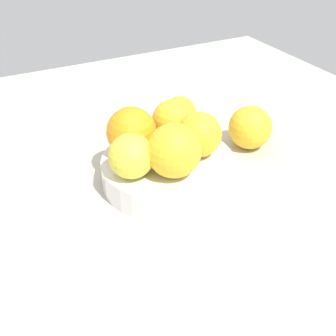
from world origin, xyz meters
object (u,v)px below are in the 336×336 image
Objects in this scene: fruit_bowl at (168,171)px; orange_in_bowl_1 at (174,151)px; orange_in_bowl_3 at (131,156)px; orange_loose_1 at (180,113)px; orange_in_bowl_2 at (199,135)px; orange_in_bowl_4 at (173,120)px; folded_napkin at (132,321)px; orange_in_bowl_0 at (131,132)px; orange_loose_0 at (250,128)px.

orange_in_bowl_1 is at bearing 74.73° from fruit_bowl.
orange_loose_1 is at bearing -135.64° from orange_in_bowl_3.
orange_in_bowl_4 is at bearing -78.48° from orange_in_bowl_2.
orange_in_bowl_3 is 0.57× the size of folded_napkin.
folded_napkin is at bearing 66.25° from orange_in_bowl_3.
orange_loose_0 is (-21.18, 0.97, -4.07)cm from orange_in_bowl_0.
orange_in_bowl_4 is at bearing 55.95° from orange_loose_1.
orange_in_bowl_1 is 6.40cm from orange_in_bowl_2.
orange_in_bowl_0 is 27.91cm from folded_napkin.
folded_napkin is (14.86, 20.73, -1.77)cm from fruit_bowl.
orange_in_bowl_0 is 1.10× the size of orange_in_bowl_2.
orange_in_bowl_0 is 9.91cm from orange_in_bowl_2.
orange_in_bowl_4 is (-3.45, -4.99, 5.44)cm from fruit_bowl.
orange_loose_1 is (-6.33, -9.36, -4.34)cm from orange_in_bowl_4.
fruit_bowl is 3.14× the size of orange_in_bowl_3.
fruit_bowl is 7.26cm from orange_in_bowl_2.
fruit_bowl is 2.61× the size of orange_in_bowl_1.
orange_loose_0 reaches higher than fruit_bowl.
orange_in_bowl_4 is 14.31cm from orange_loose_0.
fruit_bowl is 8.43cm from orange_in_bowl_3.
orange_in_bowl_4 reaches higher than orange_in_bowl_3.
orange_in_bowl_4 reaches higher than fruit_bowl.
fruit_bowl is 25.57cm from folded_napkin.
fruit_bowl is 2.71× the size of orange_loose_0.
orange_in_bowl_3 is at bearing 66.34° from orange_in_bowl_0.
orange_in_bowl_0 is 18.01cm from orange_loose_1.
orange_in_bowl_3 is at bearing 12.85° from fruit_bowl.
orange_in_bowl_2 is at bearing 101.52° from orange_in_bowl_4.
orange_loose_0 is (-17.13, -2.88, 1.77)cm from fruit_bowl.
orange_in_bowl_2 is at bearing 71.37° from orange_loose_1.
orange_in_bowl_3 is 0.86× the size of orange_loose_0.
orange_in_bowl_3 is (5.35, -2.32, -0.64)cm from orange_in_bowl_1.
orange_in_bowl_3 reaches higher than orange_loose_0.
fruit_bowl reaches higher than folded_napkin.
fruit_bowl is at bearing 55.72° from orange_loose_1.
orange_in_bowl_1 is 0.69× the size of folded_napkin.
orange_in_bowl_2 is at bearing 169.35° from fruit_bowl.
orange_in_bowl_3 is 11.76cm from orange_in_bowl_4.
orange_loose_1 is at bearing -125.09° from folded_napkin.
orange_in_bowl_1 is at bearing 156.51° from orange_in_bowl_3.
orange_in_bowl_3 is 1.06× the size of orange_loose_1.
orange_in_bowl_0 is 0.67× the size of folded_napkin.
orange_in_bowl_1 reaches higher than folded_napkin.
orange_in_bowl_1 is 23.20cm from folded_napkin.
fruit_bowl is 1.80× the size of folded_napkin.
orange_in_bowl_2 reaches higher than fruit_bowl.
orange_in_bowl_0 reaches higher than folded_napkin.
orange_loose_0 is (-23.51, -4.33, -3.55)cm from orange_in_bowl_3.
orange_loose_0 is at bearing -163.27° from orange_in_bowl_2.
orange_loose_0 is at bearing 177.37° from orange_in_bowl_0.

